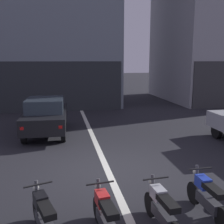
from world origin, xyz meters
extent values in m
plane|color=#232328|center=(0.00, 0.00, 0.00)|extent=(120.00, 120.00, 0.00)
cube|color=silver|center=(0.00, 6.00, 0.00)|extent=(0.20, 18.00, 0.01)
cube|color=#292C30|center=(-2.00, 9.99, 1.60)|extent=(9.33, 0.10, 3.20)
cylinder|color=black|center=(-2.72, 5.86, 0.32)|extent=(0.20, 0.65, 0.64)
cylinder|color=black|center=(-1.17, 5.80, 0.32)|extent=(0.20, 0.65, 0.64)
cylinder|color=black|center=(-2.82, 3.26, 0.32)|extent=(0.20, 0.65, 0.64)
cylinder|color=black|center=(-1.27, 3.20, 0.32)|extent=(0.20, 0.65, 0.64)
cube|color=black|center=(-1.99, 4.53, 0.75)|extent=(1.92, 4.16, 0.66)
cube|color=#2D3842|center=(-2.00, 4.38, 1.36)|extent=(1.62, 2.03, 0.56)
cube|color=red|center=(-2.78, 2.54, 0.80)|extent=(0.14, 0.07, 0.12)
cube|color=red|center=(-1.37, 2.49, 0.80)|extent=(0.14, 0.07, 0.12)
cylinder|color=black|center=(5.16, 2.46, 0.32)|extent=(0.19, 0.64, 0.64)
cylinder|color=black|center=(-1.87, -2.43, 0.26)|extent=(0.22, 0.52, 0.52)
cube|color=#38383D|center=(-1.69, -3.02, 0.37)|extent=(0.41, 0.76, 0.22)
cube|color=black|center=(-1.64, -3.17, 0.72)|extent=(0.39, 0.64, 0.12)
cube|color=black|center=(-1.77, -2.78, 0.70)|extent=(0.32, 0.41, 0.24)
cylinder|color=#4C4C51|center=(-1.83, -2.57, 0.63)|extent=(0.14, 0.25, 0.70)
cylinder|color=black|center=(-1.81, -2.65, 0.95)|extent=(0.54, 0.20, 0.04)
sphere|color=silver|center=(-1.87, -2.45, 0.80)|extent=(0.12, 0.12, 0.12)
cylinder|color=black|center=(-0.65, -2.58, 0.26)|extent=(0.13, 0.52, 0.52)
cube|color=#38383D|center=(-0.58, -3.20, 0.37)|extent=(0.28, 0.75, 0.22)
cube|color=black|center=(-0.56, -3.36, 0.72)|extent=(0.29, 0.62, 0.12)
cube|color=red|center=(-0.61, -2.95, 0.70)|extent=(0.26, 0.38, 0.24)
cylinder|color=#4C4C51|center=(-0.64, -2.73, 0.63)|extent=(0.10, 0.24, 0.70)
cylinder|color=black|center=(-0.63, -2.81, 0.95)|extent=(0.55, 0.10, 0.04)
sphere|color=silver|center=(-0.65, -2.60, 0.80)|extent=(0.12, 0.12, 0.12)
cylinder|color=black|center=(0.48, -2.59, 0.26)|extent=(0.11, 0.52, 0.52)
cube|color=#38383D|center=(0.53, -3.21, 0.37)|extent=(0.26, 0.75, 0.22)
cube|color=black|center=(0.54, -3.37, 0.72)|extent=(0.27, 0.62, 0.12)
cube|color=#B2B5BA|center=(0.51, -2.95, 0.70)|extent=(0.25, 0.38, 0.24)
cylinder|color=#4C4C51|center=(0.49, -2.74, 0.63)|extent=(0.09, 0.24, 0.70)
cylinder|color=black|center=(0.50, -2.82, 0.95)|extent=(0.55, 0.08, 0.04)
sphere|color=silver|center=(0.48, -2.61, 0.80)|extent=(0.12, 0.12, 0.12)
cylinder|color=black|center=(1.63, -2.30, 0.26)|extent=(0.08, 0.52, 0.52)
cylinder|color=black|center=(1.65, -3.45, 0.26)|extent=(0.08, 0.52, 0.52)
cube|color=#38383D|center=(1.64, -2.92, 0.37)|extent=(0.21, 0.74, 0.22)
cube|color=black|center=(1.65, -3.08, 0.72)|extent=(0.23, 0.60, 0.12)
cube|color=#233DB7|center=(1.64, -2.66, 0.70)|extent=(0.23, 0.36, 0.24)
cylinder|color=#4C4C51|center=(1.63, -2.45, 0.63)|extent=(0.07, 0.24, 0.70)
cylinder|color=black|center=(1.64, -2.53, 0.95)|extent=(0.55, 0.05, 0.04)
sphere|color=silver|center=(1.63, -2.32, 0.80)|extent=(0.12, 0.12, 0.12)
camera|label=1|loc=(-1.32, -7.64, 3.30)|focal=43.37mm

